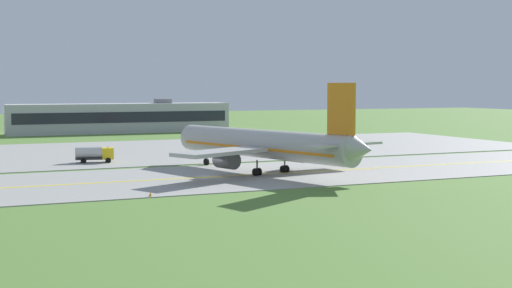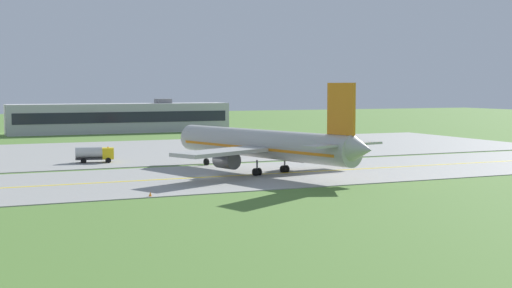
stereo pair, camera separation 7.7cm
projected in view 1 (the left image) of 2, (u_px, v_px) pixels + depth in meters
ground_plane at (215, 177)px, 95.80m from camera, size 500.00×500.00×0.00m
taxiway_strip at (215, 177)px, 95.80m from camera, size 240.00×28.00×0.10m
apron_pad at (189, 149)px, 138.17m from camera, size 140.00×52.00×0.10m
taxiway_centreline at (215, 177)px, 95.79m from camera, size 220.00×0.60×0.01m
airplane_lead at (264, 144)px, 99.80m from camera, size 31.81×38.75×12.70m
service_truck_baggage at (242, 144)px, 131.97m from camera, size 5.27×6.01×2.60m
service_truck_fuel at (95, 153)px, 113.84m from camera, size 6.27×3.16×2.65m
terminal_building at (121, 118)px, 190.01m from camera, size 58.63×9.37×8.98m
traffic_cone_near_edge at (150, 194)px, 78.54m from camera, size 0.44×0.44×0.60m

